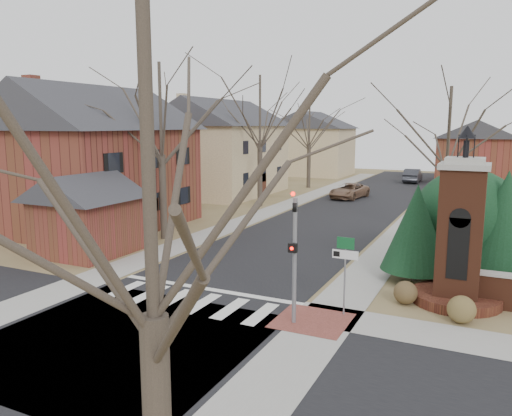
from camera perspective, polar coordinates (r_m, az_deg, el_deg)
The scene contains 28 objects.
ground at distance 18.43m, azimuth -9.18°, elevation -11.25°, with size 120.00×120.00×0.00m, color brown.
main_street at distance 37.99m, azimuth 10.05°, elevation -0.48°, with size 8.00×70.00×0.01m, color black.
cross_street at distance 16.25m, azimuth -15.40°, elevation -14.39°, with size 120.00×8.00×0.01m, color black.
crosswalk_zone at distance 19.04m, azimuth -7.78°, elevation -10.49°, with size 8.00×2.20×0.02m, color silver.
stop_bar at distance 20.24m, azimuth -5.42°, elevation -9.23°, with size 8.00×0.35×0.02m, color silver.
sidewalk_right_main at distance 36.97m, azimuth 17.83°, elevation -1.06°, with size 2.00×60.00×0.02m, color gray.
sidewalk_left at distance 39.67m, azimuth 2.80°, elevation 0.09°, with size 2.00×60.00×0.02m, color gray.
curb_apron at distance 17.21m, azimuth 6.42°, elevation -12.68°, with size 2.40×2.40×0.02m, color brown.
traffic_signal_pole at distance 16.19m, azimuth 4.42°, elevation -4.49°, with size 0.28×0.41×4.50m.
sign_post at distance 17.26m, azimuth 10.13°, elevation -5.91°, with size 0.90×0.07×2.75m.
brick_gate_monument at distance 19.59m, azimuth 22.23°, elevation -3.98°, with size 3.20×3.20×6.47m.
house_brick_left at distance 33.32m, azimuth -18.09°, elevation 5.89°, with size 9.80×11.80×9.42m.
house_stucco_left at distance 47.34m, azimuth -4.14°, elevation 7.18°, with size 9.80×12.80×9.28m.
garage_left at distance 26.54m, azimuth -18.96°, elevation -0.25°, with size 4.80×4.80×4.29m.
house_distant_left at distance 65.89m, azimuth 6.18°, elevation 7.50°, with size 10.80×8.80×8.53m.
house_distant_right at distance 62.18m, azimuth 23.92°, elevation 6.07°, with size 8.80×8.80×7.30m.
evergreen_near at distance 21.68m, azimuth 17.84°, elevation -2.12°, with size 2.80×2.80×4.10m.
evergreen_mid at distance 22.63m, azimuth 26.60°, elevation -1.42°, with size 3.40×3.40×4.70m.
evergreen_mass at distance 23.96m, azimuth 22.95°, elevation -1.09°, with size 4.80×4.80×4.80m, color black.
bare_tree_0 at distance 28.67m, azimuth -10.89°, elevation 11.74°, with size 8.05×8.05×11.15m.
bare_tree_1 at distance 39.90m, azimuth 0.46°, elevation 11.71°, with size 8.40×8.40×11.64m.
bare_tree_2 at distance 52.10m, azimuth 6.14°, elevation 10.04°, with size 7.35×7.35×10.19m.
bare_tree_3 at distance 30.19m, azimuth 21.24°, elevation 9.24°, with size 7.00×7.00×9.70m.
bare_tree_4 at distance 6.44m, azimuth -12.33°, elevation 8.04°, with size 6.65×6.65×9.21m.
pickup_truck at distance 45.24m, azimuth 10.61°, elevation 1.94°, with size 2.21×4.78×1.33m, color brown.
distant_car at distance 59.56m, azimuth 17.46°, elevation 3.56°, with size 1.64×4.72×1.55m, color #34353C.
dry_shrub_left at distance 19.27m, azimuth 16.72°, elevation -9.25°, with size 0.86×0.86×0.86m, color brown.
dry_shrub_right at distance 18.13m, azimuth 22.44°, elevation -10.67°, with size 0.92×0.92×0.92m, color brown.
Camera 1 is at (9.95, -14.09, 6.49)m, focal length 35.00 mm.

